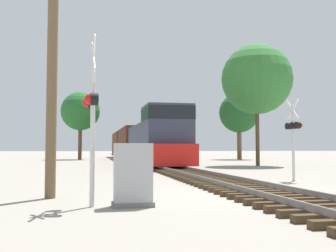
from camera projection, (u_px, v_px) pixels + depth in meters
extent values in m
plane|color=gray|center=(258.00, 195.00, 12.11)|extent=(400.00, 400.00, 0.00)
cube|color=#42301E|center=(335.00, 212.00, 8.29)|extent=(2.60, 0.22, 0.16)
cube|color=#42301E|center=(319.00, 208.00, 8.88)|extent=(2.60, 0.22, 0.16)
cube|color=#42301E|center=(305.00, 204.00, 9.47)|extent=(2.60, 0.22, 0.16)
cube|color=#42301E|center=(292.00, 201.00, 10.05)|extent=(2.60, 0.22, 0.16)
cube|color=#42301E|center=(281.00, 198.00, 10.64)|extent=(2.60, 0.22, 0.16)
cube|color=#42301E|center=(271.00, 195.00, 11.23)|extent=(2.60, 0.22, 0.16)
cube|color=#42301E|center=(262.00, 193.00, 11.82)|extent=(2.60, 0.22, 0.16)
cube|color=#42301E|center=(254.00, 191.00, 12.41)|extent=(2.60, 0.22, 0.16)
cube|color=#42301E|center=(247.00, 189.00, 12.99)|extent=(2.60, 0.22, 0.16)
cube|color=#42301E|center=(240.00, 187.00, 13.58)|extent=(2.60, 0.22, 0.16)
cube|color=#42301E|center=(234.00, 186.00, 14.17)|extent=(2.60, 0.22, 0.16)
cube|color=#42301E|center=(228.00, 184.00, 14.76)|extent=(2.60, 0.22, 0.16)
cube|color=#42301E|center=(223.00, 183.00, 15.34)|extent=(2.60, 0.22, 0.16)
cube|color=#42301E|center=(218.00, 182.00, 15.93)|extent=(2.60, 0.22, 0.16)
cube|color=#42301E|center=(213.00, 180.00, 16.52)|extent=(2.60, 0.22, 0.16)
cube|color=#42301E|center=(209.00, 179.00, 17.11)|extent=(2.60, 0.22, 0.16)
cube|color=#42301E|center=(205.00, 178.00, 17.70)|extent=(2.60, 0.22, 0.16)
cube|color=#42301E|center=(201.00, 177.00, 18.28)|extent=(2.60, 0.22, 0.16)
cube|color=#42301E|center=(198.00, 176.00, 18.87)|extent=(2.60, 0.22, 0.16)
cube|color=#42301E|center=(195.00, 176.00, 19.46)|extent=(2.60, 0.22, 0.16)
cube|color=#42301E|center=(192.00, 175.00, 20.05)|extent=(2.60, 0.22, 0.16)
cube|color=#42301E|center=(189.00, 174.00, 20.63)|extent=(2.60, 0.22, 0.16)
cube|color=#42301E|center=(186.00, 173.00, 21.22)|extent=(2.60, 0.22, 0.16)
cube|color=#42301E|center=(184.00, 173.00, 21.81)|extent=(2.60, 0.22, 0.16)
cube|color=#42301E|center=(181.00, 172.00, 22.40)|extent=(2.60, 0.22, 0.16)
cube|color=#42301E|center=(179.00, 171.00, 22.99)|extent=(2.60, 0.22, 0.16)
cube|color=#42301E|center=(177.00, 171.00, 23.57)|extent=(2.60, 0.22, 0.16)
cube|color=#42301E|center=(175.00, 170.00, 24.16)|extent=(2.60, 0.22, 0.16)
cube|color=#42301E|center=(173.00, 170.00, 24.75)|extent=(2.60, 0.22, 0.16)
cube|color=#42301E|center=(171.00, 169.00, 25.34)|extent=(2.60, 0.22, 0.16)
cube|color=#42301E|center=(169.00, 169.00, 25.92)|extent=(2.60, 0.22, 0.16)
cube|color=#42301E|center=(167.00, 168.00, 26.51)|extent=(2.60, 0.22, 0.16)
cube|color=#42301E|center=(165.00, 168.00, 27.10)|extent=(2.60, 0.22, 0.16)
cube|color=#42301E|center=(164.00, 167.00, 27.69)|extent=(2.60, 0.22, 0.16)
cube|color=#42301E|center=(162.00, 167.00, 28.28)|extent=(2.60, 0.22, 0.16)
cube|color=#42301E|center=(161.00, 167.00, 28.86)|extent=(2.60, 0.22, 0.16)
cube|color=#42301E|center=(160.00, 166.00, 29.45)|extent=(2.60, 0.22, 0.16)
cube|color=#42301E|center=(158.00, 166.00, 30.04)|extent=(2.60, 0.22, 0.16)
cube|color=#42301E|center=(157.00, 166.00, 30.63)|extent=(2.60, 0.22, 0.16)
cube|color=#42301E|center=(156.00, 165.00, 31.21)|extent=(2.60, 0.22, 0.16)
cube|color=slate|center=(236.00, 187.00, 11.98)|extent=(0.07, 160.00, 0.15)
cube|color=slate|center=(279.00, 187.00, 12.26)|extent=(0.07, 160.00, 0.15)
cube|color=#33384C|center=(149.00, 143.00, 34.72)|extent=(2.61, 11.63, 3.15)
cube|color=#33384C|center=(167.00, 135.00, 26.77)|extent=(3.07, 3.66, 4.03)
cube|color=black|center=(167.00, 114.00, 26.85)|extent=(3.10, 3.69, 0.89)
cube|color=red|center=(172.00, 155.00, 24.90)|extent=(3.07, 1.66, 1.41)
cube|color=red|center=(154.00, 161.00, 32.19)|extent=(3.13, 16.28, 0.24)
cube|color=black|center=(166.00, 162.00, 26.91)|extent=(1.58, 2.20, 1.00)
cube|color=black|center=(145.00, 158.00, 37.49)|extent=(1.58, 2.20, 1.00)
cube|color=#4C2819|center=(133.00, 143.00, 48.05)|extent=(2.92, 13.11, 3.58)
cube|color=black|center=(137.00, 157.00, 43.79)|extent=(1.58, 2.20, 0.90)
cube|color=black|center=(130.00, 156.00, 52.13)|extent=(1.58, 2.20, 0.90)
cube|color=#4C2819|center=(124.00, 144.00, 62.10)|extent=(2.92, 13.11, 3.58)
cube|color=black|center=(126.00, 155.00, 57.83)|extent=(1.58, 2.20, 0.90)
cube|color=black|center=(121.00, 154.00, 66.18)|extent=(1.58, 2.20, 0.90)
cylinder|color=silver|center=(93.00, 125.00, 9.68)|extent=(0.12, 0.12, 4.02)
cube|color=white|center=(93.00, 56.00, 9.78)|extent=(0.11, 0.93, 0.93)
cube|color=white|center=(93.00, 56.00, 9.78)|extent=(0.11, 0.93, 0.93)
cube|color=black|center=(93.00, 101.00, 9.71)|extent=(0.13, 0.86, 0.06)
cylinder|color=black|center=(92.00, 103.00, 10.05)|extent=(0.20, 0.31, 0.30)
sphere|color=red|center=(88.00, 102.00, 10.02)|extent=(0.26, 0.26, 0.26)
cylinder|color=black|center=(94.00, 99.00, 9.38)|extent=(0.20, 0.31, 0.30)
sphere|color=red|center=(90.00, 99.00, 9.35)|extent=(0.26, 0.26, 0.26)
cube|color=white|center=(93.00, 78.00, 9.74)|extent=(0.06, 0.32, 0.20)
cylinder|color=silver|center=(293.00, 142.00, 17.17)|extent=(0.12, 0.12, 3.42)
cube|color=white|center=(293.00, 110.00, 17.25)|extent=(0.09, 0.93, 0.93)
cube|color=white|center=(293.00, 110.00, 17.25)|extent=(0.09, 0.93, 0.93)
cube|color=black|center=(293.00, 126.00, 17.21)|extent=(0.12, 0.86, 0.06)
cylinder|color=black|center=(297.00, 125.00, 16.87)|extent=(0.20, 0.31, 0.30)
sphere|color=red|center=(299.00, 125.00, 16.89)|extent=(0.26, 0.26, 0.26)
cylinder|color=black|center=(293.00, 126.00, 17.21)|extent=(0.20, 0.31, 0.30)
sphere|color=red|center=(295.00, 126.00, 17.23)|extent=(0.26, 0.26, 0.26)
cylinder|color=black|center=(288.00, 126.00, 17.54)|extent=(0.20, 0.31, 0.30)
sphere|color=red|center=(290.00, 126.00, 17.57)|extent=(0.26, 0.26, 0.26)
cube|color=white|center=(293.00, 122.00, 17.21)|extent=(0.05, 0.32, 0.20)
cube|color=slate|center=(133.00, 204.00, 9.61)|extent=(1.03, 0.53, 0.12)
cube|color=#ADADB2|center=(133.00, 172.00, 9.65)|extent=(0.93, 0.48, 1.43)
cylinder|color=brown|center=(53.00, 45.00, 11.47)|extent=(0.30, 0.30, 8.89)
cylinder|color=brown|center=(257.00, 133.00, 32.55)|extent=(0.32, 0.32, 5.45)
sphere|color=#337533|center=(257.00, 79.00, 32.81)|extent=(5.88, 5.88, 5.88)
cylinder|color=brown|center=(239.00, 142.00, 50.99)|extent=(0.58, 0.58, 4.52)
sphere|color=#1E5123|center=(239.00, 113.00, 51.20)|extent=(5.17, 5.17, 5.17)
cylinder|color=brown|center=(80.00, 141.00, 50.80)|extent=(0.47, 0.47, 4.77)
sphere|color=#236028|center=(80.00, 111.00, 51.02)|extent=(5.02, 5.02, 5.02)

